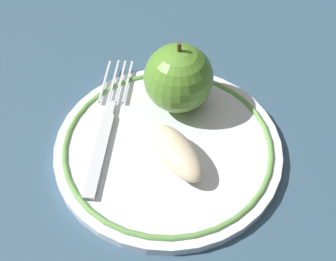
{
  "coord_description": "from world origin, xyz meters",
  "views": [
    {
      "loc": [
        0.23,
        0.22,
        0.38
      ],
      "look_at": [
        0.02,
        0.02,
        0.03
      ],
      "focal_mm": 50.0,
      "sensor_mm": 36.0,
      "label": 1
    }
  ],
  "objects_px": {
    "apple_red_whole": "(178,78)",
    "fork": "(106,125)",
    "plate": "(168,147)",
    "apple_slice_front": "(177,153)"
  },
  "relations": [
    {
      "from": "apple_red_whole",
      "to": "fork",
      "type": "xyz_separation_m",
      "value": [
        0.08,
        -0.03,
        -0.03
      ]
    },
    {
      "from": "apple_red_whole",
      "to": "apple_slice_front",
      "type": "xyz_separation_m",
      "value": [
        0.06,
        0.05,
        -0.02
      ]
    },
    {
      "from": "apple_red_whole",
      "to": "apple_slice_front",
      "type": "bearing_deg",
      "value": 41.67
    },
    {
      "from": "apple_red_whole",
      "to": "apple_slice_front",
      "type": "relative_size",
      "value": 1.07
    },
    {
      "from": "plate",
      "to": "apple_red_whole",
      "type": "height_order",
      "value": "apple_red_whole"
    },
    {
      "from": "plate",
      "to": "fork",
      "type": "height_order",
      "value": "fork"
    },
    {
      "from": "plate",
      "to": "apple_red_whole",
      "type": "distance_m",
      "value": 0.07
    },
    {
      "from": "plate",
      "to": "apple_red_whole",
      "type": "bearing_deg",
      "value": -147.49
    },
    {
      "from": "apple_slice_front",
      "to": "apple_red_whole",
      "type": "bearing_deg",
      "value": -31.78
    },
    {
      "from": "plate",
      "to": "apple_red_whole",
      "type": "relative_size",
      "value": 2.84
    }
  ]
}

